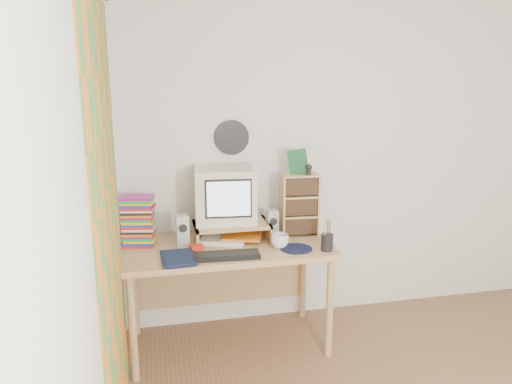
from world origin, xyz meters
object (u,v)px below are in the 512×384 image
crt_monitor (225,195)px  cd_rack (300,205)px  keyboard (227,256)px  desk (226,260)px  dvd_stack (139,224)px  mug (280,241)px  diary (161,258)px

crt_monitor → cd_rack: size_ratio=0.90×
crt_monitor → keyboard: bearing=-92.2°
desk → keyboard: bearing=-97.3°
crt_monitor → dvd_stack: (-0.59, -0.03, -0.16)m
cd_rack → dvd_stack: bearing=-177.3°
keyboard → crt_monitor: bearing=85.4°
desk → mug: bearing=-30.3°
dvd_stack → cd_rack: bearing=10.0°
desk → crt_monitor: (0.01, 0.09, 0.44)m
desk → dvd_stack: dvd_stack is taller
cd_rack → desk: bearing=-172.1°
mug → desk: bearing=149.7°
desk → cd_rack: cd_rack is taller
crt_monitor → mug: crt_monitor is taller
crt_monitor → keyboard: crt_monitor is taller
mug → diary: bearing=-173.9°
desk → dvd_stack: 0.64m
crt_monitor → diary: (-0.46, -0.36, -0.28)m
desk → cd_rack: size_ratio=3.16×
desk → diary: size_ratio=5.48×
crt_monitor → dvd_stack: 0.61m
dvd_stack → cd_rack: (1.12, -0.02, 0.08)m
desk → diary: diary is taller
mug → keyboard: bearing=-164.2°
desk → crt_monitor: crt_monitor is taller
crt_monitor → keyboard: size_ratio=0.97×
crt_monitor → mug: size_ratio=3.34×
keyboard → mug: bearing=19.0°
desk → diary: (-0.44, -0.28, 0.16)m
desk → crt_monitor: bearing=80.5°
keyboard → diary: size_ratio=1.60×
keyboard → mug: (0.37, 0.11, 0.03)m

